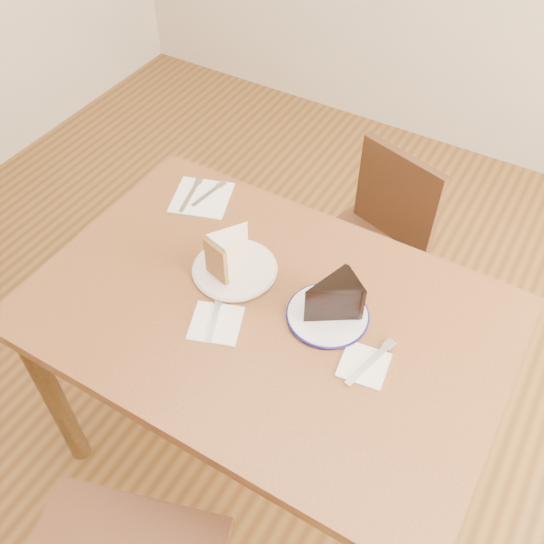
# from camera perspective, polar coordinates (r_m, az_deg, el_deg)

# --- Properties ---
(ground) EXTENTS (4.00, 4.00, 0.00)m
(ground) POSITION_cam_1_polar(r_m,az_deg,el_deg) (2.17, -0.40, -16.10)
(ground) COLOR #4A2F13
(ground) RESTS_ON ground
(table) EXTENTS (1.20, 0.80, 0.75)m
(table) POSITION_cam_1_polar(r_m,az_deg,el_deg) (1.61, -0.52, -5.82)
(table) COLOR #4C2914
(table) RESTS_ON ground
(chair_far) EXTENTS (0.48, 0.48, 0.78)m
(chair_far) POSITION_cam_1_polar(r_m,az_deg,el_deg) (2.15, 9.00, 2.11)
(chair_far) COLOR black
(chair_far) RESTS_ON ground
(plate_cream) EXTENTS (0.22, 0.22, 0.01)m
(plate_cream) POSITION_cam_1_polar(r_m,az_deg,el_deg) (1.62, -3.51, 0.26)
(plate_cream) COLOR silver
(plate_cream) RESTS_ON table
(plate_navy) EXTENTS (0.20, 0.20, 0.01)m
(plate_navy) POSITION_cam_1_polar(r_m,az_deg,el_deg) (1.52, 5.25, -4.06)
(plate_navy) COLOR white
(plate_navy) RESTS_ON table
(carrot_cake) EXTENTS (0.10, 0.12, 0.11)m
(carrot_cake) POSITION_cam_1_polar(r_m,az_deg,el_deg) (1.58, -3.70, 2.01)
(carrot_cake) COLOR #F0E6C6
(carrot_cake) RESTS_ON plate_cream
(chocolate_cake) EXTENTS (0.15, 0.16, 0.10)m
(chocolate_cake) POSITION_cam_1_polar(r_m,az_deg,el_deg) (1.48, 5.33, -2.73)
(chocolate_cake) COLOR black
(chocolate_cake) RESTS_ON plate_navy
(napkin_cream) EXTENTS (0.16, 0.16, 0.00)m
(napkin_cream) POSITION_cam_1_polar(r_m,az_deg,el_deg) (1.51, -5.30, -4.81)
(napkin_cream) COLOR white
(napkin_cream) RESTS_ON table
(napkin_navy) EXTENTS (0.12, 0.12, 0.00)m
(napkin_navy) POSITION_cam_1_polar(r_m,az_deg,el_deg) (1.45, 8.64, -8.63)
(napkin_navy) COLOR white
(napkin_navy) RESTS_ON table
(napkin_spare) EXTENTS (0.21, 0.21, 0.00)m
(napkin_spare) POSITION_cam_1_polar(r_m,az_deg,el_deg) (1.85, -6.64, 6.99)
(napkin_spare) COLOR white
(napkin_spare) RESTS_ON table
(fork_cream) EXTENTS (0.07, 0.13, 0.00)m
(fork_cream) POSITION_cam_1_polar(r_m,az_deg,el_deg) (1.52, -5.42, -4.39)
(fork_cream) COLOR white
(fork_cream) RESTS_ON napkin_cream
(knife_navy) EXTENTS (0.06, 0.17, 0.00)m
(knife_navy) POSITION_cam_1_polar(r_m,az_deg,el_deg) (1.45, 9.22, -8.41)
(knife_navy) COLOR white
(knife_navy) RESTS_ON napkin_navy
(fork_spare) EXTENTS (0.03, 0.14, 0.00)m
(fork_spare) POSITION_cam_1_polar(r_m,az_deg,el_deg) (1.85, -6.00, 7.30)
(fork_spare) COLOR silver
(fork_spare) RESTS_ON napkin_spare
(knife_spare) EXTENTS (0.05, 0.16, 0.00)m
(knife_spare) POSITION_cam_1_polar(r_m,az_deg,el_deg) (1.85, -7.67, 7.19)
(knife_spare) COLOR white
(knife_spare) RESTS_ON napkin_spare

